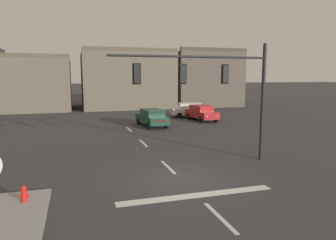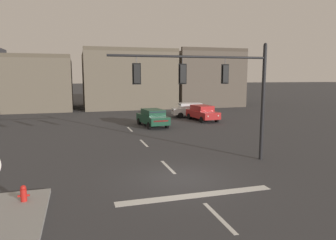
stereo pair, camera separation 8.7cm
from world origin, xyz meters
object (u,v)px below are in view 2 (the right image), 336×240
(car_lot_nearside, at_px, (191,110))
(car_lot_middle, at_px, (202,113))
(car_lot_farside, at_px, (153,117))
(fire_hydrant, at_px, (24,196))
(signal_mast_near_side, at_px, (216,82))

(car_lot_nearside, xyz_separation_m, car_lot_middle, (0.10, -3.10, 0.00))
(car_lot_farside, distance_m, fire_hydrant, 18.29)
(signal_mast_near_side, distance_m, car_lot_middle, 16.53)
(signal_mast_near_side, xyz_separation_m, fire_hydrant, (-8.95, -3.13, -4.00))
(car_lot_nearside, distance_m, car_lot_middle, 3.10)
(car_lot_middle, distance_m, fire_hydrant, 23.39)
(car_lot_nearside, relative_size, car_lot_farside, 1.00)
(car_lot_farside, xyz_separation_m, fire_hydrant, (-8.67, -16.09, -0.53))
(car_lot_nearside, bearing_deg, signal_mast_near_side, -106.85)
(car_lot_nearside, xyz_separation_m, fire_hydrant, (-14.48, -21.38, -0.53))
(signal_mast_near_side, height_order, car_lot_farside, signal_mast_near_side)
(signal_mast_near_side, distance_m, car_lot_farside, 13.42)
(car_lot_farside, bearing_deg, fire_hydrant, -118.31)
(car_lot_farside, relative_size, fire_hydrant, 6.13)
(car_lot_farside, bearing_deg, signal_mast_near_side, -88.74)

